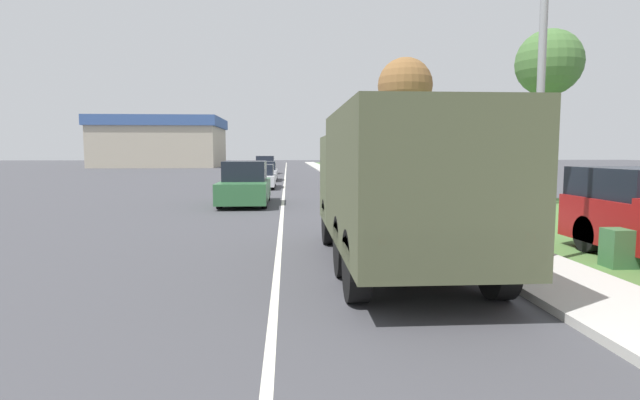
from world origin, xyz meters
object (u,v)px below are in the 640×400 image
at_px(car_second_ahead, 260,177).
at_px(car_third_ahead, 265,172).
at_px(car_fourth_ahead, 265,166).
at_px(military_truck, 397,182).
at_px(car_nearest_ahead, 245,185).

bearing_deg(car_second_ahead, car_third_ahead, 90.61).
bearing_deg(car_third_ahead, car_fourth_ahead, 92.24).
distance_m(military_truck, car_nearest_ahead, 11.91).
bearing_deg(military_truck, car_third_ahead, 97.39).
bearing_deg(car_nearest_ahead, car_third_ahead, 89.97).
relative_size(military_truck, car_nearest_ahead, 1.38).
bearing_deg(car_second_ahead, military_truck, -80.10).
bearing_deg(car_second_ahead, car_nearest_ahead, -90.57).
height_order(car_nearest_ahead, car_fourth_ahead, car_nearest_ahead).
height_order(military_truck, car_nearest_ahead, military_truck).
xyz_separation_m(car_second_ahead, car_fourth_ahead, (-0.54, 19.39, 0.13)).
height_order(car_nearest_ahead, car_second_ahead, car_nearest_ahead).
xyz_separation_m(car_nearest_ahead, car_second_ahead, (0.09, 9.18, -0.14)).
bearing_deg(car_nearest_ahead, military_truck, -72.03).
relative_size(car_nearest_ahead, car_fourth_ahead, 1.14).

